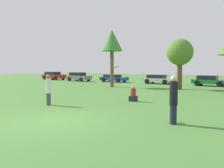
{
  "coord_description": "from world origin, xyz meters",
  "views": [
    {
      "loc": [
        7.05,
        -7.01,
        2.22
      ],
      "look_at": [
        0.42,
        3.61,
        1.32
      ],
      "focal_mm": 38.48,
      "sensor_mm": 36.0,
      "label": 1
    }
  ],
  "objects": [
    {
      "name": "ground_plane",
      "position": [
        0.0,
        0.0,
        0.0
      ],
      "size": [
        120.0,
        120.0,
        0.0
      ],
      "primitive_type": "plane",
      "color": "#477A33"
    },
    {
      "name": "parked_car_red",
      "position": [
        -23.49,
        22.8,
        0.72
      ],
      "size": [
        4.37,
        2.06,
        1.37
      ],
      "rotation": [
        0.0,
        0.0,
        -0.04
      ],
      "color": "red",
      "rests_on": "ground"
    },
    {
      "name": "tree_1",
      "position": [
        0.14,
        16.68,
        3.57
      ],
      "size": [
        2.6,
        2.6,
        4.97
      ],
      "color": "brown",
      "rests_on": "ground"
    },
    {
      "name": "person_catcher",
      "position": [
        4.21,
        2.01,
        0.98
      ],
      "size": [
        0.31,
        0.31,
        1.89
      ],
      "rotation": [
        0.0,
        0.0,
        3.05
      ],
      "color": "#191E33",
      "rests_on": "ground"
    },
    {
      "name": "parked_car_green",
      "position": [
        1.91,
        22.55,
        0.64
      ],
      "size": [
        3.93,
        2.08,
        1.22
      ],
      "rotation": [
        0.0,
        0.0,
        -0.04
      ],
      "color": "#196633",
      "rests_on": "ground"
    },
    {
      "name": "bystander_sitting",
      "position": [
        0.08,
        6.73,
        0.41
      ],
      "size": [
        0.46,
        0.39,
        1.02
      ],
      "color": "#191E33",
      "rests_on": "ground"
    },
    {
      "name": "parked_car_blue",
      "position": [
        -11.35,
        22.89,
        0.59
      ],
      "size": [
        4.16,
        2.01,
        1.1
      ],
      "rotation": [
        0.0,
        0.0,
        -0.04
      ],
      "color": "#1E389E",
      "rests_on": "ground"
    },
    {
      "name": "parked_car_grey",
      "position": [
        -17.18,
        21.95,
        0.7
      ],
      "size": [
        3.93,
        2.06,
        1.36
      ],
      "rotation": [
        0.0,
        0.0,
        -0.04
      ],
      "color": "slate",
      "rests_on": "ground"
    },
    {
      "name": "person_thrower",
      "position": [
        -3.37,
        2.74,
        0.94
      ],
      "size": [
        0.29,
        0.29,
        1.78
      ],
      "rotation": [
        0.0,
        0.0,
        -0.1
      ],
      "color": "#3F3F47",
      "rests_on": "ground"
    },
    {
      "name": "parked_car_silver",
      "position": [
        -4.45,
        22.79,
        0.63
      ],
      "size": [
        3.99,
        2.13,
        1.19
      ],
      "rotation": [
        0.0,
        0.0,
        -0.04
      ],
      "color": "#B2B2B7",
      "rests_on": "ground"
    },
    {
      "name": "frisbee",
      "position": [
        1.64,
        1.94,
        2.2
      ],
      "size": [
        0.26,
        0.26,
        0.09
      ],
      "color": "#F21E72"
    },
    {
      "name": "tree_0",
      "position": [
        -6.92,
        15.34,
        4.96
      ],
      "size": [
        2.33,
        2.33,
        6.27
      ],
      "color": "brown",
      "rests_on": "ground"
    }
  ]
}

